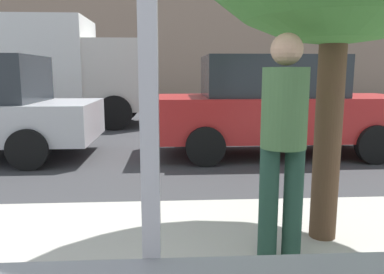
# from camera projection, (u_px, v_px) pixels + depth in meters

# --- Properties ---
(ground_plane) EXTENTS (60.00, 60.00, 0.00)m
(ground_plane) POSITION_uv_depth(u_px,v_px,m) (167.00, 136.00, 9.06)
(ground_plane) COLOR #38383A
(sidewalk_strip) EXTENTS (16.00, 2.80, 0.12)m
(sidewalk_strip) POSITION_uv_depth(u_px,v_px,m) (163.00, 273.00, 2.75)
(sidewalk_strip) COLOR #B2ADA3
(sidewalk_strip) RESTS_ON ground
(building_facade_far) EXTENTS (28.00, 1.20, 6.13)m
(building_facade_far) POSITION_uv_depth(u_px,v_px,m) (167.00, 44.00, 21.40)
(building_facade_far) COLOR gray
(building_facade_far) RESTS_ON ground
(parked_car_red) EXTENTS (4.50, 1.89, 1.77)m
(parked_car_red) POSITION_uv_depth(u_px,v_px,m) (275.00, 106.00, 6.91)
(parked_car_red) COLOR red
(parked_car_red) RESTS_ON ground
(box_truck) EXTENTS (6.36, 2.44, 2.94)m
(box_truck) POSITION_uv_depth(u_px,v_px,m) (32.00, 68.00, 10.61)
(box_truck) COLOR silver
(box_truck) RESTS_ON ground
(pedestrian) EXTENTS (0.32, 0.32, 1.63)m
(pedestrian) POSITION_uv_depth(u_px,v_px,m) (283.00, 135.00, 2.68)
(pedestrian) COLOR #234536
(pedestrian) RESTS_ON sidewalk_strip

